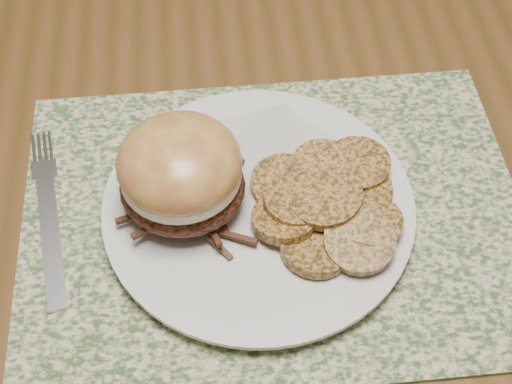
% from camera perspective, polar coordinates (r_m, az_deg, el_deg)
% --- Properties ---
extents(ground, '(3.50, 3.50, 0.00)m').
position_cam_1_polar(ground, '(1.44, 9.66, -10.43)').
color(ground, '#522D1C').
rests_on(ground, ground).
extents(dining_table, '(1.50, 0.90, 0.75)m').
position_cam_1_polar(dining_table, '(0.90, 15.46, 8.79)').
color(dining_table, brown).
rests_on(dining_table, ground).
extents(placemat, '(0.45, 0.33, 0.00)m').
position_cam_1_polar(placemat, '(0.64, 1.46, -1.95)').
color(placemat, '#37562C').
rests_on(placemat, dining_table).
extents(dinner_plate, '(0.26, 0.26, 0.02)m').
position_cam_1_polar(dinner_plate, '(0.63, 0.20, -1.23)').
color(dinner_plate, silver).
rests_on(dinner_plate, placemat).
extents(pork_sandwich, '(0.13, 0.13, 0.08)m').
position_cam_1_polar(pork_sandwich, '(0.60, -6.05, 1.54)').
color(pork_sandwich, black).
rests_on(pork_sandwich, dinner_plate).
extents(roasted_potatoes, '(0.15, 0.16, 0.03)m').
position_cam_1_polar(roasted_potatoes, '(0.62, 5.77, -0.86)').
color(roasted_potatoes, '#A36F30').
rests_on(roasted_potatoes, dinner_plate).
extents(fork, '(0.05, 0.20, 0.00)m').
position_cam_1_polar(fork, '(0.66, -16.26, -1.62)').
color(fork, silver).
rests_on(fork, placemat).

